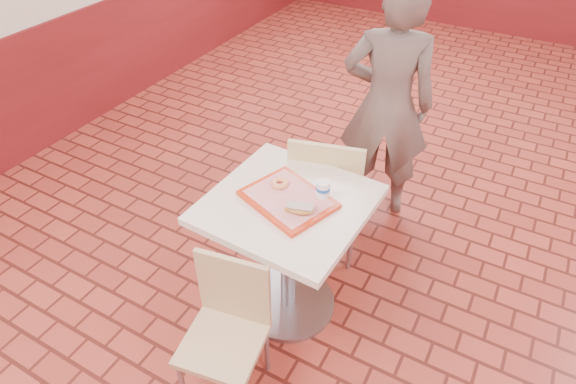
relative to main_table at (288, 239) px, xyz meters
The scene contains 9 objects.
wainscot_band 1.28m from the main_table, 14.53° to the left, with size 8.00×10.00×1.00m.
main_table is the anchor object (origin of this frame).
chair_main_front 0.56m from the main_table, 92.83° to the right, with size 0.43×0.43×0.80m.
chair_main_back 0.51m from the main_table, 90.62° to the left, with size 0.53×0.53×0.95m.
customer 1.20m from the main_table, 84.83° to the left, with size 0.62×0.40×1.69m, color #64544E.
serving_tray 0.28m from the main_table, 90.00° to the right, with size 0.43×0.34×0.03m.
ring_donut 0.33m from the main_table, 143.10° to the left, with size 0.09×0.09×0.03m, color #F59159.
long_john_donut 0.34m from the main_table, 35.40° to the right, with size 0.15×0.11×0.04m.
paper_cup 0.39m from the main_table, 32.80° to the left, with size 0.07×0.07×0.09m.
Camera 1 is at (-0.33, -1.95, 2.40)m, focal length 30.00 mm.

